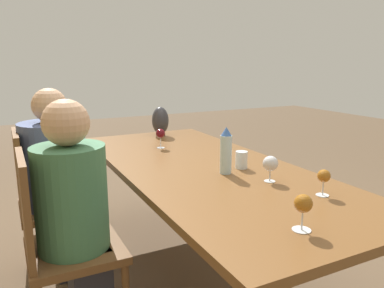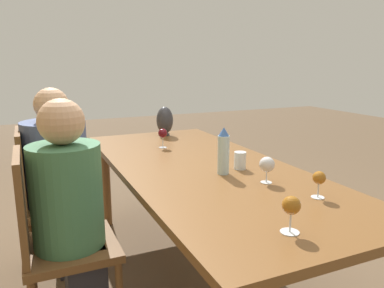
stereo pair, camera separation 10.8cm
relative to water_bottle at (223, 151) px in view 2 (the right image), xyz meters
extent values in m
plane|color=brown|center=(0.19, 0.03, -0.87)|extent=(14.00, 14.00, 0.00)
cube|color=brown|center=(0.19, 0.03, -0.15)|extent=(2.29, 0.98, 0.04)
cylinder|color=brown|center=(1.23, -0.36, -0.52)|extent=(0.07, 0.07, 0.70)
cylinder|color=brown|center=(1.23, 0.42, -0.52)|extent=(0.07, 0.07, 0.70)
cylinder|color=#ADCCD6|center=(0.00, 0.00, -0.02)|extent=(0.07, 0.07, 0.22)
cone|color=#33599E|center=(0.00, 0.00, 0.11)|extent=(0.06, 0.06, 0.05)
cylinder|color=silver|center=(0.04, -0.14, -0.08)|extent=(0.07, 0.07, 0.10)
cylinder|color=#2D2D33|center=(1.16, -0.08, -0.12)|extent=(0.08, 0.08, 0.01)
ellipsoid|color=#2D2D33|center=(1.16, -0.08, 0.00)|extent=(0.14, 0.14, 0.23)
cylinder|color=silver|center=(0.74, 0.09, -0.13)|extent=(0.06, 0.06, 0.00)
cylinder|color=silver|center=(0.74, 0.09, -0.09)|extent=(0.01, 0.01, 0.08)
sphere|color=#510C14|center=(0.74, 0.09, -0.02)|extent=(0.07, 0.07, 0.07)
cylinder|color=silver|center=(-0.23, -0.13, -0.13)|extent=(0.06, 0.06, 0.00)
cylinder|color=silver|center=(-0.23, -0.13, -0.09)|extent=(0.01, 0.01, 0.06)
sphere|color=silver|center=(-0.23, -0.13, -0.03)|extent=(0.08, 0.08, 0.08)
cylinder|color=silver|center=(-0.51, -0.22, -0.13)|extent=(0.06, 0.06, 0.00)
cylinder|color=silver|center=(-0.51, -0.22, -0.09)|extent=(0.01, 0.01, 0.07)
sphere|color=#995B19|center=(-0.51, -0.22, -0.03)|extent=(0.06, 0.06, 0.06)
cylinder|color=silver|center=(-0.74, 0.13, -0.13)|extent=(0.07, 0.07, 0.00)
cylinder|color=silver|center=(-0.74, 0.13, -0.09)|extent=(0.01, 0.01, 0.07)
sphere|color=#995B19|center=(-0.74, 0.13, -0.02)|extent=(0.07, 0.07, 0.07)
cube|color=brown|center=(0.03, 0.83, -0.41)|extent=(0.44, 0.44, 0.04)
cube|color=brown|center=(0.03, 1.03, -0.16)|extent=(0.40, 0.03, 0.48)
cylinder|color=brown|center=(0.22, 0.64, -0.65)|extent=(0.04, 0.04, 0.44)
cylinder|color=brown|center=(0.22, 1.02, -0.65)|extent=(0.04, 0.04, 0.44)
cube|color=brown|center=(0.65, 0.83, -0.41)|extent=(0.44, 0.44, 0.04)
cube|color=brown|center=(0.65, 1.03, -0.16)|extent=(0.40, 0.03, 0.48)
cylinder|color=brown|center=(0.46, 0.64, -0.65)|extent=(0.04, 0.04, 0.44)
cylinder|color=brown|center=(0.84, 0.64, -0.65)|extent=(0.04, 0.04, 0.44)
cylinder|color=brown|center=(0.46, 1.02, -0.65)|extent=(0.04, 0.04, 0.44)
cylinder|color=brown|center=(0.84, 1.02, -0.65)|extent=(0.04, 0.04, 0.44)
cube|color=#2D2D38|center=(0.03, 0.77, -0.63)|extent=(0.25, 0.19, 0.48)
cylinder|color=#3D704C|center=(0.03, 0.83, -0.14)|extent=(0.34, 0.34, 0.50)
sphere|color=tan|center=(0.03, 0.83, 0.22)|extent=(0.21, 0.21, 0.21)
cube|color=#2D2D38|center=(0.65, 0.76, -0.63)|extent=(0.29, 0.21, 0.48)
cylinder|color=#475684|center=(0.65, 0.83, -0.13)|extent=(0.39, 0.39, 0.52)
sphere|color=tan|center=(0.65, 0.83, 0.23)|extent=(0.20, 0.20, 0.20)
camera|label=1|loc=(-1.71, 1.07, 0.49)|focal=35.00mm
camera|label=2|loc=(-1.75, 0.97, 0.49)|focal=35.00mm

